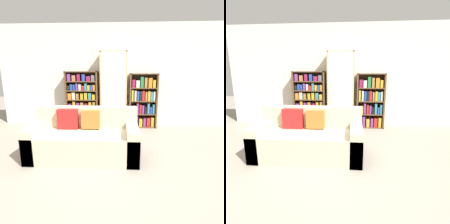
# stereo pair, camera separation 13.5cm
# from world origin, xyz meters

# --- Properties ---
(ground_plane) EXTENTS (16.00, 16.00, 0.00)m
(ground_plane) POSITION_xyz_m (0.00, 0.00, 0.00)
(ground_plane) COLOR gray
(wall_back) EXTENTS (6.33, 0.06, 2.70)m
(wall_back) POSITION_xyz_m (0.00, 2.38, 1.35)
(wall_back) COLOR silver
(wall_back) RESTS_ON ground
(couch) EXTENTS (1.84, 0.84, 0.83)m
(couch) POSITION_xyz_m (-0.45, 0.40, 0.30)
(couch) COLOR beige
(couch) RESTS_ON ground
(bookshelf_left) EXTENTS (0.86, 0.32, 1.48)m
(bookshelf_left) POSITION_xyz_m (-0.86, 2.17, 0.71)
(bookshelf_left) COLOR brown
(bookshelf_left) RESTS_ON ground
(display_cabinet) EXTENTS (0.68, 0.36, 1.97)m
(display_cabinet) POSITION_xyz_m (-0.02, 2.16, 0.98)
(display_cabinet) COLOR tan
(display_cabinet) RESTS_ON ground
(bookshelf_right) EXTENTS (0.73, 0.32, 1.43)m
(bookshelf_right) POSITION_xyz_m (0.77, 2.17, 0.69)
(bookshelf_right) COLOR brown
(bookshelf_right) RESTS_ON ground
(wine_bottle) EXTENTS (0.08, 0.08, 0.38)m
(wine_bottle) POSITION_xyz_m (0.35, 1.48, 0.15)
(wine_bottle) COLOR #192333
(wine_bottle) RESTS_ON ground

